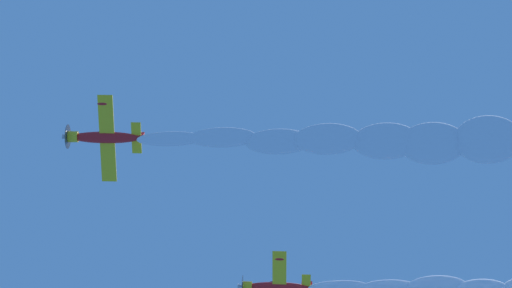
# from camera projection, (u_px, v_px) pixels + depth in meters

# --- Properties ---
(airplane_lead) EXTENTS (6.78, 7.23, 2.46)m
(airplane_lead) POSITION_uv_depth(u_px,v_px,m) (103.00, 137.00, 84.22)
(airplane_lead) COLOR red
(airplane_left_wingman) EXTENTS (6.76, 7.28, 2.37)m
(airplane_left_wingman) POSITION_uv_depth(u_px,v_px,m) (275.00, 287.00, 91.76)
(airplane_left_wingman) COLOR red
(smoke_trail_lead) EXTENTS (37.93, 22.25, 5.19)m
(smoke_trail_lead) POSITION_uv_depth(u_px,v_px,m) (476.00, 141.00, 82.88)
(smoke_trail_lead) COLOR white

